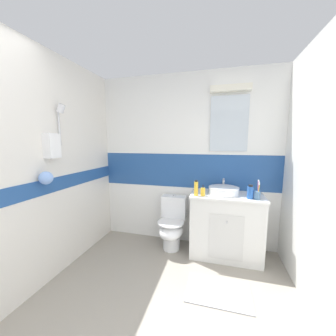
{
  "coord_description": "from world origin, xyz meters",
  "views": [
    {
      "loc": [
        0.46,
        -0.4,
        1.53
      ],
      "look_at": [
        -0.11,
        1.78,
        1.22
      ],
      "focal_mm": 20.54,
      "sensor_mm": 36.0,
      "label": 1
    }
  ],
  "objects": [
    {
      "name": "sink_basin",
      "position": [
        0.54,
        2.17,
        0.9
      ],
      "size": [
        0.39,
        0.43,
        0.17
      ],
      "color": "white",
      "rests_on": "vanity_cabinet"
    },
    {
      "name": "bath_mat",
      "position": [
        0.51,
        1.45,
        0.01
      ],
      "size": [
        0.64,
        0.43,
        0.01
      ],
      "primitive_type": "cube",
      "color": "#99999E",
      "rests_on": "ground_plane"
    },
    {
      "name": "soap_dispenser",
      "position": [
        0.29,
        2.01,
        0.9
      ],
      "size": [
        0.06,
        0.06,
        0.14
      ],
      "color": "yellow",
      "rests_on": "vanity_cabinet"
    },
    {
      "name": "vanity_cabinet",
      "position": [
        0.58,
        2.16,
        0.43
      ],
      "size": [
        0.92,
        0.51,
        0.85
      ],
      "color": "silver",
      "rests_on": "ground_plane"
    },
    {
      "name": "wall_back_tiled",
      "position": [
        0.01,
        2.45,
        1.26
      ],
      "size": [
        3.2,
        0.2,
        2.5
      ],
      "color": "white",
      "rests_on": "ground_plane"
    },
    {
      "name": "mouthwash_bottle",
      "position": [
        0.85,
        2.02,
        0.93
      ],
      "size": [
        0.07,
        0.07,
        0.17
      ],
      "color": "#2659B2",
      "rests_on": "vanity_cabinet"
    },
    {
      "name": "wall_left_shower_alcove",
      "position": [
        -1.35,
        1.2,
        1.25
      ],
      "size": [
        0.25,
        3.48,
        2.5
      ],
      "color": "silver",
      "rests_on": "ground_plane"
    },
    {
      "name": "shampoo_bottle_tall",
      "position": [
        0.2,
        1.99,
        0.94
      ],
      "size": [
        0.05,
        0.05,
        0.2
      ],
      "color": "yellow",
      "rests_on": "vanity_cabinet"
    },
    {
      "name": "toothbrush_cup",
      "position": [
        0.92,
        2.02,
        0.91
      ],
      "size": [
        0.08,
        0.08,
        0.23
      ],
      "color": "#4C7299",
      "rests_on": "vanity_cabinet"
    },
    {
      "name": "ground_plane",
      "position": [
        0.0,
        1.2,
        -0.02
      ],
      "size": [
        3.2,
        3.48,
        0.04
      ],
      "primitive_type": "cube",
      "color": "gray"
    },
    {
      "name": "toilet",
      "position": [
        -0.15,
        2.15,
        0.35
      ],
      "size": [
        0.37,
        0.5,
        0.75
      ],
      "color": "white",
      "rests_on": "ground_plane"
    }
  ]
}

